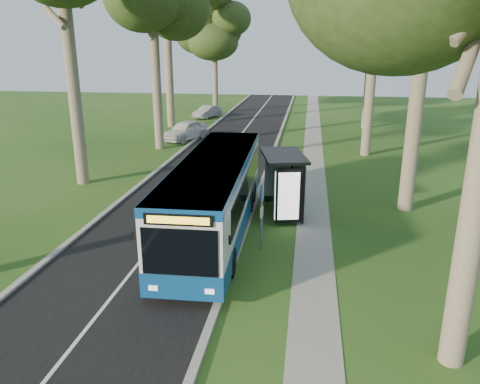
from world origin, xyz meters
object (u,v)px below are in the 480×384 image
object	(u,v)px
bus	(215,196)
litter_bin	(269,192)
car_silver	(207,112)
car_white	(185,130)
bus_stop_sign	(262,209)
bus_shelter	(286,175)

from	to	relation	value
bus	litter_bin	distance (m)	5.29
litter_bin	car_silver	size ratio (longest dim) A/B	0.25
car_white	car_silver	world-z (taller)	car_white
bus_stop_sign	bus	bearing A→B (deg)	157.13
car_white	car_silver	size ratio (longest dim) A/B	1.18
bus_shelter	car_silver	xyz separation A→B (m)	(-10.32, 30.21, -1.42)
car_silver	bus_shelter	bearing A→B (deg)	-50.61
bus	litter_bin	bearing A→B (deg)	66.85
car_silver	bus_stop_sign	bearing A→B (deg)	-53.71
car_white	bus_shelter	bearing A→B (deg)	-41.06
litter_bin	bus	bearing A→B (deg)	-111.60
car_silver	bus	bearing A→B (deg)	-56.57
bus_stop_sign	litter_bin	size ratio (longest dim) A/B	2.69
bus	bus_stop_sign	xyz separation A→B (m)	(2.10, -1.29, -0.04)
litter_bin	car_silver	bearing A→B (deg)	108.58
bus_shelter	car_silver	world-z (taller)	bus_shelter
bus_shelter	bus	bearing A→B (deg)	-151.34
bus_stop_sign	car_silver	size ratio (longest dim) A/B	0.66
bus_shelter	car_white	bearing A→B (deg)	105.53
car_white	car_silver	distance (m)	12.53
bus	bus_shelter	xyz separation A→B (m)	(2.83, 2.49, 0.38)
bus_stop_sign	bus_shelter	world-z (taller)	bus_shelter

